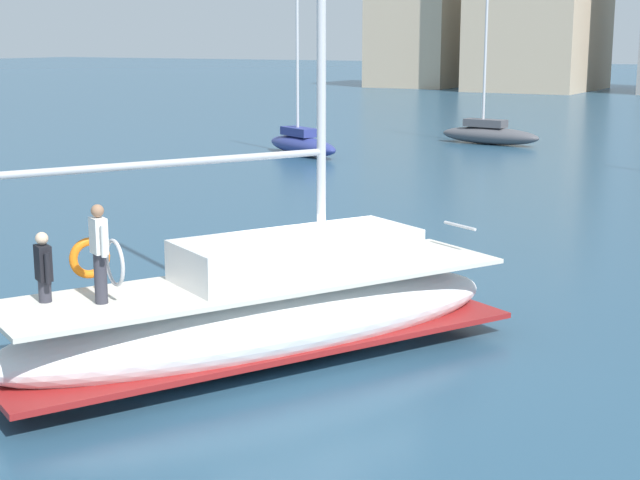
# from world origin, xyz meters

# --- Properties ---
(ground_plane) EXTENTS (400.00, 400.00, 0.00)m
(ground_plane) POSITION_xyz_m (0.00, 0.00, 0.00)
(ground_plane) COLOR #284C66
(main_sailboat) EXTENTS (6.61, 9.61, 11.98)m
(main_sailboat) POSITION_xyz_m (0.01, -1.46, 0.90)
(main_sailboat) COLOR white
(main_sailboat) RESTS_ON ground
(moored_sloop_near) EXTENTS (5.53, 3.76, 8.11)m
(moored_sloop_near) POSITION_xyz_m (-14.92, 24.89, 0.59)
(moored_sloop_near) COLOR navy
(moored_sloop_near) RESTS_ON ground
(moored_sloop_far) EXTENTS (5.76, 2.07, 9.99)m
(moored_sloop_far) POSITION_xyz_m (-8.70, 33.92, 0.63)
(moored_sloop_far) COLOR #4C4C51
(moored_sloop_far) RESTS_ON ground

